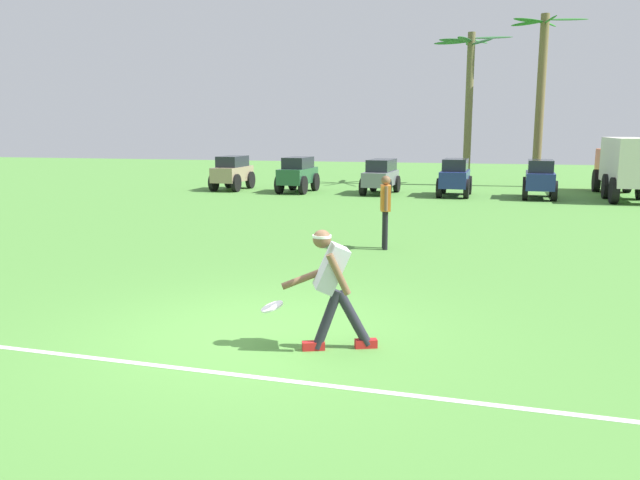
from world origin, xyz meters
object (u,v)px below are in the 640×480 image
Objects in this scene: parked_car_slot_a at (232,172)px; parked_car_slot_d at (455,176)px; parked_car_slot_c at (381,175)px; frisbee_in_flight at (272,307)px; palm_tree_left_of_centre at (541,91)px; palm_tree_far_left at (469,94)px; box_truck at (623,164)px; parked_car_slot_b at (298,174)px; teammate_near_sideline at (385,205)px; frisbee_thrower at (332,283)px; parked_car_slot_e at (540,178)px.

parked_car_slot_a is 0.99× the size of parked_car_slot_d.
parked_car_slot_c is 1.03× the size of parked_car_slot_d.
frisbee_in_flight is 17.63m from parked_car_slot_c.
parked_car_slot_a is at bearing -159.57° from palm_tree_left_of_centre.
palm_tree_left_of_centre is (2.99, 0.02, 0.09)m from palm_tree_far_left.
palm_tree_far_left is at bearing 55.91° from parked_car_slot_c.
parked_car_slot_d is 6.10m from box_truck.
parked_car_slot_b is 3.33m from parked_car_slot_c.
teammate_near_sideline reaches higher than parked_car_slot_a.
frisbee_in_flight is at bearing -85.27° from parked_car_slot_c.
parked_car_slot_c is (-1.85, 11.27, -0.22)m from teammate_near_sideline.
frisbee_thrower is 0.57× the size of parked_car_slot_c.
parked_car_slot_c is 6.51m from palm_tree_far_left.
parked_car_slot_c is at bearing -124.09° from palm_tree_far_left.
parked_car_slot_e is (12.12, -0.22, 0.00)m from parked_car_slot_a.
parked_car_slot_c is (6.24, -0.06, -0.02)m from parked_car_slot_a.
box_truck is 5.47m from palm_tree_left_of_centre.
parked_car_slot_e is (9.21, 0.05, 0.00)m from parked_car_slot_b.
frisbee_thrower is 22.40m from palm_tree_far_left.
parked_car_slot_c is 5.89m from parked_car_slot_e.
frisbee_thrower is 6.24m from teammate_near_sideline.
parked_car_slot_d is (2.84, -0.12, 0.02)m from parked_car_slot_c.
palm_tree_far_left reaches higher than frisbee_thrower.
parked_car_slot_a is 12.12m from parked_car_slot_e.
frisbee_thrower is 22.76m from palm_tree_left_of_centre.
parked_car_slot_e is at bearing 0.33° from parked_car_slot_b.
frisbee_in_flight is 0.05× the size of palm_tree_far_left.
parked_car_slot_c is (3.32, 0.22, -0.02)m from parked_car_slot_b.
parked_car_slot_b is 0.33× the size of palm_tree_left_of_centre.
frisbee_thrower is at bearing -92.54° from palm_tree_far_left.
palm_tree_left_of_centre reaches higher than parked_car_slot_d.
palm_tree_left_of_centre is at bearing 79.84° from frisbee_thrower.
palm_tree_far_left reaches higher than parked_car_slot_e.
box_truck is 0.89× the size of palm_tree_far_left.
parked_car_slot_b is 12.22m from box_truck.
parked_car_slot_a is (-7.69, 17.62, 0.27)m from frisbee_in_flight.
palm_tree_left_of_centre reaches higher than parked_car_slot_b.
parked_car_slot_e is at bearing -1.57° from parked_car_slot_c.
frisbee_thrower is 17.40m from parked_car_slot_d.
teammate_near_sideline is 0.21× the size of palm_tree_left_of_centre.
box_truck reaches higher than parked_car_slot_d.
parked_car_slot_b is at bearing -174.79° from box_truck.
teammate_near_sideline is at bearing -95.11° from parked_car_slot_d.
teammate_near_sideline is 14.03m from box_truck.
frisbee_thrower is 19.46m from parked_car_slot_a.
teammate_near_sideline is 11.20m from parked_car_slot_d.
teammate_near_sideline is at bearing -109.98° from parked_car_slot_e.
parked_car_slot_a is 9.08m from parked_car_slot_d.
parked_car_slot_e is at bearing -160.36° from box_truck.
palm_tree_left_of_centre is (12.37, 4.61, 3.38)m from parked_car_slot_a.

